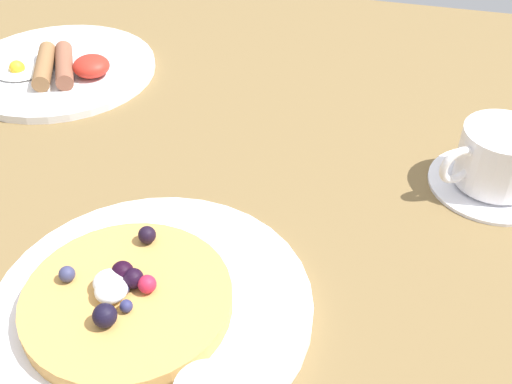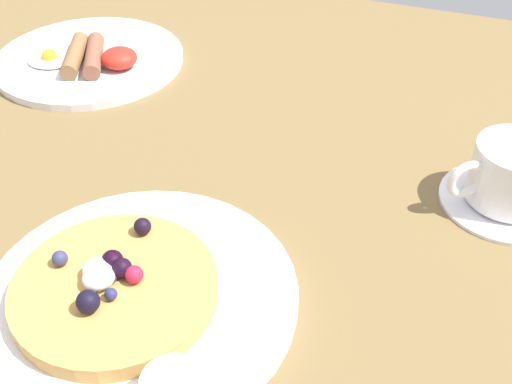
{
  "view_description": "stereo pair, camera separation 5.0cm",
  "coord_description": "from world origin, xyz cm",
  "px_view_note": "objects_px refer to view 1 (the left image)",
  "views": [
    {
      "loc": [
        16.8,
        -45.15,
        40.76
      ],
      "look_at": [
        5.61,
        -1.57,
        4.0
      ],
      "focal_mm": 44.17,
      "sensor_mm": 36.0,
      "label": 1
    },
    {
      "loc": [
        21.6,
        -43.63,
        40.76
      ],
      "look_at": [
        5.61,
        -1.57,
        4.0
      ],
      "focal_mm": 44.17,
      "sensor_mm": 36.0,
      "label": 2
    }
  ],
  "objects_px": {
    "breakfast_plate": "(59,69)",
    "coffee_cup": "(498,156)",
    "coffee_saucer": "(491,182)",
    "pancake_plate": "(154,306)"
  },
  "relations": [
    {
      "from": "pancake_plate",
      "to": "coffee_cup",
      "type": "distance_m",
      "value": 0.37
    },
    {
      "from": "pancake_plate",
      "to": "breakfast_plate",
      "type": "relative_size",
      "value": 1.04
    },
    {
      "from": "breakfast_plate",
      "to": "coffee_saucer",
      "type": "height_order",
      "value": "breakfast_plate"
    },
    {
      "from": "pancake_plate",
      "to": "breakfast_plate",
      "type": "bearing_deg",
      "value": 127.99
    },
    {
      "from": "pancake_plate",
      "to": "coffee_cup",
      "type": "relative_size",
      "value": 2.64
    },
    {
      "from": "pancake_plate",
      "to": "coffee_saucer",
      "type": "distance_m",
      "value": 0.37
    },
    {
      "from": "coffee_saucer",
      "to": "coffee_cup",
      "type": "bearing_deg",
      "value": -143.19
    },
    {
      "from": "coffee_saucer",
      "to": "coffee_cup",
      "type": "xyz_separation_m",
      "value": [
        -0.0,
        -0.0,
        0.03
      ]
    },
    {
      "from": "breakfast_plate",
      "to": "coffee_cup",
      "type": "height_order",
      "value": "coffee_cup"
    },
    {
      "from": "coffee_saucer",
      "to": "coffee_cup",
      "type": "height_order",
      "value": "coffee_cup"
    }
  ]
}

